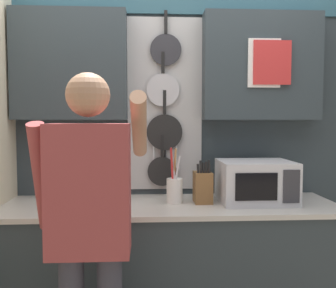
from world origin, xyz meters
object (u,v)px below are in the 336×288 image
Objects in this scene: person at (90,216)px; microwave at (255,181)px; knife_block at (203,187)px; utensil_crock at (175,188)px.

microwave is at bearing 31.33° from person.
knife_block reaches higher than microwave.
microwave is 1.67× the size of knife_block.
utensil_crock reaches higher than knife_block.
person is (-0.63, -0.59, -0.03)m from knife_block.
microwave is 0.34m from knife_block.
microwave is 1.14m from person.
person is at bearing -148.67° from microwave.
person is at bearing -136.70° from knife_block.
utensil_crock is 0.74m from person.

